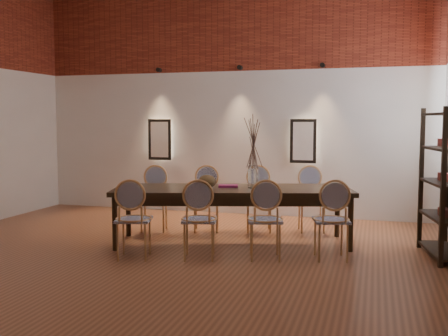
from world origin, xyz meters
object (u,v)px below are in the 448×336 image
(chair_near_b, at_px, (199,219))
(bowl, at_px, (207,181))
(chair_near_d, at_px, (331,220))
(book, at_px, (228,186))
(shelving_rack, at_px, (445,183))
(dining_table, at_px, (232,216))
(chair_far_d, at_px, (312,200))
(vase, at_px, (253,177))
(chair_far_c, at_px, (259,200))
(chair_far_b, at_px, (206,200))
(chair_near_a, at_px, (134,219))
(chair_near_c, at_px, (265,220))
(chair_far_a, at_px, (154,200))

(chair_near_b, height_order, bowl, chair_near_b)
(chair_near_d, xyz_separation_m, book, (-1.41, 0.52, 0.30))
(chair_near_b, bearing_deg, shelving_rack, 2.08)
(dining_table, relative_size, chair_near_d, 3.33)
(chair_far_d, bearing_deg, chair_near_d, 90.00)
(vase, bearing_deg, book, 179.83)
(book, bearing_deg, chair_near_b, -95.85)
(chair_far_c, relative_size, book, 3.62)
(chair_far_b, relative_size, book, 3.62)
(chair_far_b, distance_m, vase, 1.11)
(chair_near_b, relative_size, vase, 3.13)
(chair_near_a, xyz_separation_m, chair_near_c, (1.51, 0.41, 0.00))
(chair_near_a, relative_size, chair_near_d, 1.00)
(chair_far_c, distance_m, shelving_rack, 2.63)
(chair_near_a, xyz_separation_m, chair_far_c, (1.10, 1.92, 0.00))
(chair_near_c, bearing_deg, dining_table, 116.54)
(dining_table, relative_size, book, 12.03)
(chair_far_b, bearing_deg, vase, 130.43)
(chair_near_b, bearing_deg, chair_far_b, 90.00)
(chair_near_b, height_order, chair_far_a, same)
(chair_near_a, relative_size, chair_far_a, 1.00)
(chair_near_d, height_order, chair_far_c, same)
(chair_near_b, relative_size, shelving_rack, 0.52)
(chair_near_b, relative_size, chair_near_c, 1.00)
(chair_near_d, distance_m, book, 1.54)
(chair_far_d, bearing_deg, shelving_rack, 133.15)
(chair_far_d, height_order, shelving_rack, shelving_rack)
(chair_near_b, height_order, vase, vase)
(chair_near_c, distance_m, chair_far_c, 1.57)
(chair_near_a, relative_size, shelving_rack, 0.52)
(chair_near_c, distance_m, vase, 0.90)
(dining_table, height_order, chair_near_d, chair_near_d)
(dining_table, distance_m, chair_far_b, 0.88)
(chair_far_a, bearing_deg, chair_far_b, 180.00)
(dining_table, height_order, book, book)
(chair_far_a, height_order, bowl, chair_far_a)
(shelving_rack, bearing_deg, chair_near_d, -170.07)
(chair_far_d, bearing_deg, chair_near_c, 63.46)
(book, bearing_deg, chair_far_c, 72.20)
(chair_far_c, bearing_deg, chair_far_b, 0.00)
(chair_near_a, bearing_deg, chair_near_c, 0.00)
(dining_table, xyz_separation_m, chair_far_b, (-0.58, 0.65, 0.09))
(chair_near_d, bearing_deg, vase, 138.90)
(chair_far_c, distance_m, bowl, 1.16)
(chair_far_d, height_order, book, chair_far_d)
(chair_far_d, height_order, bowl, chair_far_d)
(chair_near_d, bearing_deg, chair_near_b, -180.00)
(chair_far_d, distance_m, book, 1.44)
(chair_near_d, relative_size, chair_far_a, 1.00)
(chair_far_a, relative_size, shelving_rack, 0.52)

